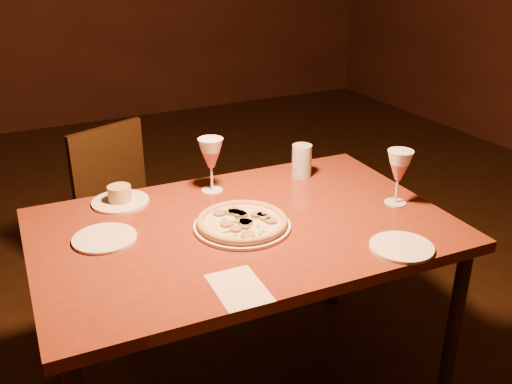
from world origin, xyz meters
name	(u,v)px	position (x,y,z in m)	size (l,w,h in m)	color
floor	(242,339)	(0.00, 0.00, 0.00)	(7.00, 7.00, 0.00)	black
dining_table	(244,241)	(-0.13, -0.29, 0.66)	(1.38, 0.92, 0.72)	maroon
chair_far	(127,204)	(-0.30, 0.60, 0.45)	(0.50, 0.50, 0.80)	black
pizza_plate	(242,222)	(-0.14, -0.31, 0.74)	(0.32, 0.32, 0.03)	white
ramekin_saucer	(120,198)	(-0.44, 0.06, 0.74)	(0.20, 0.20, 0.06)	white
wine_glass_far	(211,165)	(-0.11, 0.01, 0.82)	(0.09, 0.09, 0.20)	#C45B52
wine_glass_right	(398,177)	(0.43, -0.39, 0.82)	(0.09, 0.09, 0.20)	#C45B52
water_tumbler	(302,161)	(0.26, -0.02, 0.79)	(0.08, 0.08, 0.13)	#B1BCC1
side_plate_left	(105,238)	(-0.56, -0.19, 0.73)	(0.20, 0.20, 0.01)	white
side_plate_near	(402,247)	(0.23, -0.65, 0.73)	(0.19, 0.19, 0.01)	white
menu_card	(239,288)	(-0.30, -0.62, 0.72)	(0.13, 0.19, 0.00)	beige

